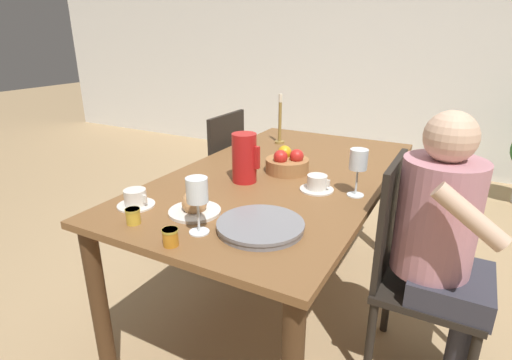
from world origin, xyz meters
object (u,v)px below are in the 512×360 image
red_pitcher (244,158)px  wine_glass_water (358,162)px  candlestick_tall (280,125)px  chair_person_side (413,269)px  jam_jar_amber (170,236)px  fruit_bowl (287,163)px  bread_plate (194,206)px  wine_glass_juice (197,193)px  jam_jar_red (133,215)px  teacup_across (317,184)px  chair_opposite (213,181)px  serving_tray (260,226)px  person_seated (444,236)px  teacup_near_person (136,199)px

red_pitcher → wine_glass_water: bearing=8.6°
red_pitcher → candlestick_tall: size_ratio=0.74×
chair_person_side → jam_jar_amber: 1.03m
red_pitcher → jam_jar_amber: (0.09, -0.63, -0.08)m
fruit_bowl → bread_plate: bearing=-100.5°
wine_glass_juice → jam_jar_red: wine_glass_juice is taller
teacup_across → candlestick_tall: size_ratio=0.49×
chair_opposite → bread_plate: chair_opposite is taller
wine_glass_water → wine_glass_juice: bearing=-123.0°
wine_glass_juice → teacup_across: 0.62m
wine_glass_juice → teacup_across: (0.22, 0.57, -0.12)m
wine_glass_water → jam_jar_amber: wine_glass_water is taller
wine_glass_juice → jam_jar_amber: 0.17m
candlestick_tall → serving_tray: bearing=-67.9°
person_seated → fruit_bowl: person_seated is taller
chair_opposite → candlestick_tall: bearing=-70.0°
wine_glass_juice → teacup_near_person: wine_glass_juice is taller
chair_person_side → teacup_across: 0.53m
wine_glass_water → teacup_across: (-0.17, -0.02, -0.12)m
chair_person_side → chair_opposite: (-1.34, 0.48, 0.00)m
chair_person_side → bread_plate: bearing=-58.7°
chair_opposite → jam_jar_amber: size_ratio=16.55×
jam_jar_amber → teacup_near_person: bearing=151.3°
red_pitcher → teacup_across: red_pitcher is taller
bread_plate → jam_jar_amber: bread_plate is taller
jam_jar_red → candlestick_tall: candlestick_tall is taller
teacup_near_person → candlestick_tall: candlestick_tall is taller
wine_glass_juice → bread_plate: 0.20m
jam_jar_amber → jam_jar_red: bearing=165.1°
bread_plate → fruit_bowl: fruit_bowl is taller
bread_plate → jam_jar_red: bread_plate is taller
red_pitcher → serving_tray: bearing=-53.4°
person_seated → red_pitcher: size_ratio=5.18×
person_seated → teacup_across: size_ratio=7.90×
serving_tray → bread_plate: size_ratio=1.54×
serving_tray → jam_jar_red: size_ratio=5.34×
chair_opposite → serving_tray: 1.31m
wine_glass_water → jam_jar_amber: (-0.41, -0.71, -0.12)m
candlestick_tall → teacup_across: bearing=-52.9°
wine_glass_juice → teacup_near_person: bearing=169.8°
jam_jar_amber → wine_glass_juice: bearing=76.2°
red_pitcher → wine_glass_juice: size_ratio=1.13×
teacup_across → fruit_bowl: bearing=143.4°
chair_person_side → candlestick_tall: bearing=-124.2°
red_pitcher → fruit_bowl: red_pitcher is taller
chair_opposite → teacup_across: 1.07m
chair_person_side → person_seated: (0.09, -0.04, 0.20)m
teacup_across → jam_jar_amber: bearing=-109.7°
person_seated → bread_plate: (-0.86, -0.43, 0.11)m
serving_tray → jam_jar_amber: bearing=-131.4°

